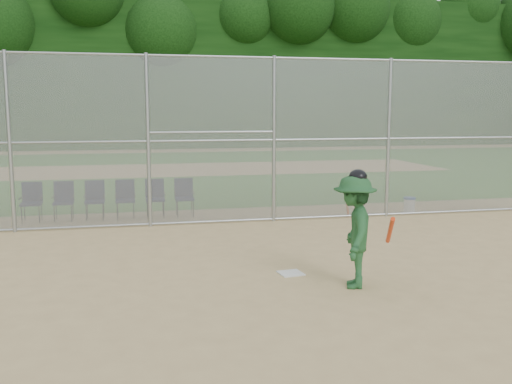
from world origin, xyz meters
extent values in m
plane|color=tan|center=(0.00, 0.00, 0.00)|extent=(100.00, 100.00, 0.00)
plane|color=#2A641E|center=(0.00, 18.00, 0.01)|extent=(100.00, 100.00, 0.00)
plane|color=tan|center=(0.00, 18.00, 0.01)|extent=(24.00, 24.00, 0.00)
cube|color=gray|center=(0.00, 5.00, 2.00)|extent=(16.00, 0.02, 4.00)
cylinder|color=#9EA3A8|center=(0.00, 5.00, 3.95)|extent=(16.00, 0.05, 0.05)
cube|color=black|center=(0.00, 35.00, 5.50)|extent=(80.00, 5.00, 11.00)
cube|color=silver|center=(0.14, 0.46, 0.01)|extent=(0.43, 0.43, 0.02)
imported|color=#205029|center=(0.89, -0.42, 0.87)|extent=(0.99, 1.28, 1.74)
ellipsoid|color=black|center=(0.89, -0.42, 1.71)|extent=(0.27, 0.30, 0.23)
cylinder|color=red|center=(1.29, -0.82, 0.95)|extent=(0.32, 0.72, 0.53)
cylinder|color=white|center=(4.87, 5.42, 0.18)|extent=(0.30, 0.30, 0.35)
cylinder|color=#274DAA|center=(4.87, 5.42, 0.38)|extent=(0.32, 0.32, 0.05)
cylinder|color=#D84C14|center=(3.02, 5.28, 0.41)|extent=(0.06, 0.31, 0.83)
cylinder|color=black|center=(3.32, 5.28, 0.41)|extent=(0.06, 0.34, 0.82)
camera|label=1|loc=(-2.42, -8.42, 2.70)|focal=40.00mm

